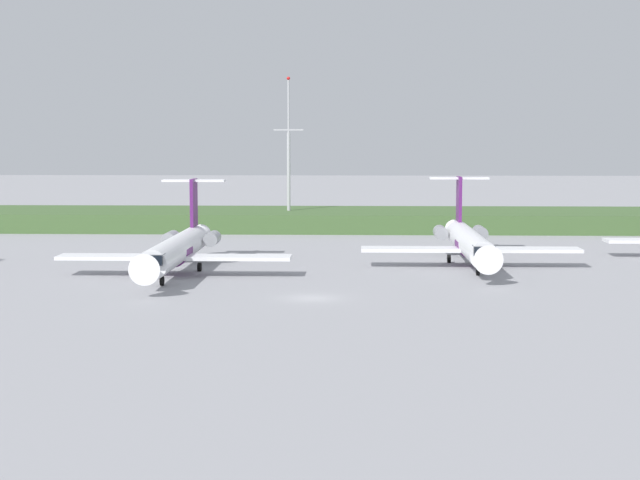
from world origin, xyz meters
TOP-DOWN VIEW (x-y plane):
  - ground_plane at (0.00, 30.00)m, footprint 500.00×500.00m
  - grass_berm at (0.00, 65.13)m, footprint 320.00×20.00m
  - regional_jet_second at (-14.02, 14.74)m, footprint 22.81×31.00m
  - regional_jet_third at (15.65, 22.51)m, footprint 22.81×31.00m
  - antenna_mast at (-6.24, 64.48)m, footprint 4.40×0.50m

SIDE VIEW (x-z plane):
  - ground_plane at x=0.00m, z-range 0.00..0.00m
  - grass_berm at x=0.00m, z-range 0.00..2.71m
  - regional_jet_second at x=-14.02m, z-range -1.96..7.04m
  - regional_jet_third at x=15.65m, z-range -1.96..7.04m
  - antenna_mast at x=-6.24m, z-range -1.89..20.53m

